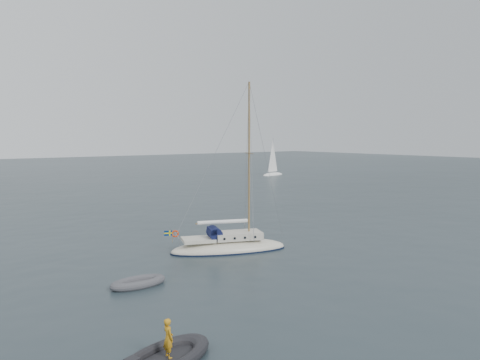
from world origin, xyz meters
TOP-DOWN VIEW (x-y plane):
  - ground at (0.00, 0.00)m, footprint 300.00×300.00m
  - sailboat at (-0.90, 1.08)m, footprint 8.40×2.52m
  - dinghy at (-9.10, -2.11)m, footprint 3.05×1.38m
  - rib at (-12.08, -10.48)m, footprint 4.22×1.92m
  - distant_yacht_b at (42.17, 45.54)m, footprint 5.93×3.16m

SIDE VIEW (x-z plane):
  - ground at x=0.00m, z-range 0.00..0.00m
  - dinghy at x=-9.10m, z-range -0.03..0.41m
  - rib at x=-12.08m, z-range -0.55..1.06m
  - sailboat at x=-0.90m, z-range -5.07..6.88m
  - distant_yacht_b at x=42.17m, z-range -0.57..7.28m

